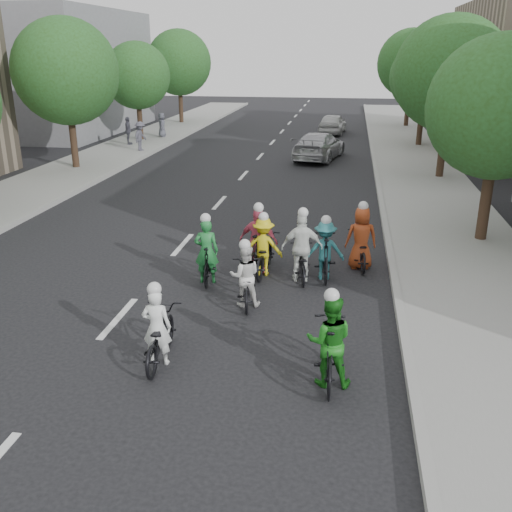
% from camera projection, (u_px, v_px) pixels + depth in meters
% --- Properties ---
extents(ground, '(120.00, 120.00, 0.00)m').
position_uv_depth(ground, '(118.00, 318.00, 12.39)').
color(ground, black).
rests_on(ground, ground).
extents(sidewalk_left, '(4.00, 80.00, 0.15)m').
position_uv_depth(sidewalk_left, '(25.00, 193.00, 22.84)').
color(sidewalk_left, gray).
rests_on(sidewalk_left, ground).
extents(curb_left, '(0.18, 80.00, 0.18)m').
position_uv_depth(curb_left, '(70.00, 194.00, 22.54)').
color(curb_left, '#999993').
rests_on(curb_left, ground).
extents(sidewalk_right, '(4.00, 80.00, 0.15)m').
position_uv_depth(sidewalk_right, '(437.00, 210.00, 20.42)').
color(sidewalk_right, gray).
rests_on(sidewalk_right, ground).
extents(curb_right, '(0.18, 80.00, 0.18)m').
position_uv_depth(curb_right, '(382.00, 207.00, 20.71)').
color(curb_right, '#999993').
rests_on(curb_right, ground).
extents(bldg_sw, '(10.00, 14.00, 8.00)m').
position_uv_depth(bldg_sw, '(50.00, 72.00, 39.40)').
color(bldg_sw, slate).
rests_on(bldg_sw, ground).
extents(tree_l_3, '(4.80, 4.80, 6.93)m').
position_uv_depth(tree_l_3, '(66.00, 72.00, 25.98)').
color(tree_l_3, black).
rests_on(tree_l_3, ground).
extents(tree_l_4, '(4.00, 4.00, 5.97)m').
position_uv_depth(tree_l_4, '(137.00, 76.00, 34.52)').
color(tree_l_4, black).
rests_on(tree_l_4, ground).
extents(tree_l_5, '(4.80, 4.80, 6.93)m').
position_uv_depth(tree_l_5, '(179.00, 63.00, 42.67)').
color(tree_l_5, black).
rests_on(tree_l_5, ground).
extents(tree_r_0, '(4.00, 4.00, 5.97)m').
position_uv_depth(tree_r_0, '(499.00, 108.00, 15.81)').
color(tree_r_0, black).
rests_on(tree_r_0, ground).
extents(tree_r_1, '(4.80, 4.80, 6.93)m').
position_uv_depth(tree_r_1, '(451.00, 74.00, 23.97)').
color(tree_r_1, black).
rests_on(tree_r_1, ground).
extents(tree_r_2, '(4.00, 4.00, 5.97)m').
position_uv_depth(tree_r_2, '(425.00, 77.00, 32.50)').
color(tree_r_2, black).
rests_on(tree_r_2, ground).
extents(tree_r_3, '(4.80, 4.80, 6.93)m').
position_uv_depth(tree_r_3, '(411.00, 63.00, 40.66)').
color(tree_r_3, black).
rests_on(tree_r_3, ground).
extents(cyclist_0, '(0.77, 1.90, 1.63)m').
position_uv_depth(cyclist_0, '(159.00, 334.00, 10.51)').
color(cyclist_0, black).
rests_on(cyclist_0, ground).
extents(cyclist_1, '(0.84, 1.93, 1.80)m').
position_uv_depth(cyclist_1, '(329.00, 347.00, 9.80)').
color(cyclist_1, black).
rests_on(cyclist_1, ground).
extents(cyclist_2, '(1.01, 1.90, 1.67)m').
position_uv_depth(cyclist_2, '(264.00, 251.00, 14.64)').
color(cyclist_2, black).
rests_on(cyclist_2, ground).
extents(cyclist_3, '(1.07, 1.89, 1.89)m').
position_uv_depth(cyclist_3, '(259.00, 247.00, 14.72)').
color(cyclist_3, black).
rests_on(cyclist_3, ground).
extents(cyclist_4, '(0.88, 1.80, 1.83)m').
position_uv_depth(cyclist_4, '(361.00, 245.00, 15.07)').
color(cyclist_4, black).
rests_on(cyclist_4, ground).
extents(cyclist_5, '(0.67, 1.65, 1.79)m').
position_uv_depth(cyclist_5, '(207.00, 258.00, 14.16)').
color(cyclist_5, black).
rests_on(cyclist_5, ground).
extents(cyclist_6, '(0.92, 1.84, 1.58)m').
position_uv_depth(cyclist_6, '(246.00, 281.00, 12.90)').
color(cyclist_6, black).
rests_on(cyclist_6, ground).
extents(cyclist_7, '(1.03, 1.94, 1.66)m').
position_uv_depth(cyclist_7, '(325.00, 253.00, 14.37)').
color(cyclist_7, black).
rests_on(cyclist_7, ground).
extents(cyclist_8, '(1.08, 1.66, 1.90)m').
position_uv_depth(cyclist_8, '(302.00, 255.00, 14.22)').
color(cyclist_8, black).
rests_on(cyclist_8, ground).
extents(follow_car_lead, '(2.88, 5.12, 1.40)m').
position_uv_depth(follow_car_lead, '(319.00, 146.00, 29.93)').
color(follow_car_lead, '#ABABB0').
rests_on(follow_car_lead, ground).
extents(follow_car_trail, '(1.99, 4.13, 1.36)m').
position_uv_depth(follow_car_trail, '(332.00, 124.00, 38.94)').
color(follow_car_trail, silver).
rests_on(follow_car_trail, ground).
extents(spectator_0, '(0.74, 1.10, 1.59)m').
position_uv_depth(spectator_0, '(140.00, 136.00, 31.54)').
color(spectator_0, '#52515F').
rests_on(spectator_0, sidewalk_left).
extents(spectator_1, '(0.74, 1.01, 1.60)m').
position_uv_depth(spectator_1, '(128.00, 131.00, 33.59)').
color(spectator_1, '#50505E').
rests_on(spectator_1, sidewalk_left).
extents(spectator_2, '(0.66, 0.84, 1.50)m').
position_uv_depth(spectator_2, '(162.00, 125.00, 36.56)').
color(spectator_2, '#545562').
rests_on(spectator_2, sidewalk_left).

